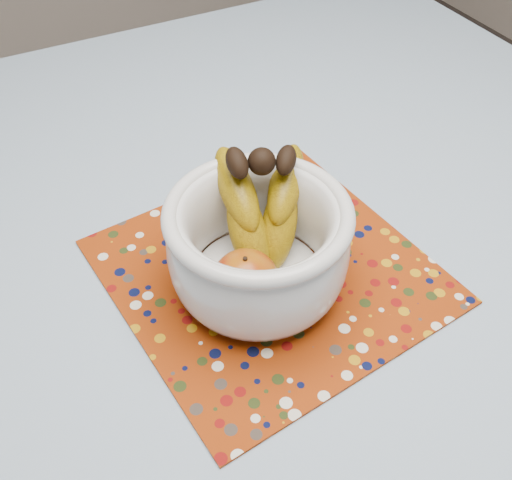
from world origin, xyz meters
TOP-DOWN VIEW (x-y plane):
  - table at (0.00, 0.00)m, footprint 1.20×1.20m
  - tablecloth at (0.00, 0.00)m, footprint 1.32×1.32m
  - placemat at (-0.03, -0.04)m, footprint 0.39×0.39m
  - fruit_bowl at (-0.05, -0.05)m, footprint 0.24×0.22m

SIDE VIEW (x-z plane):
  - table at x=0.00m, z-range 0.30..1.05m
  - tablecloth at x=0.00m, z-range 0.75..0.76m
  - placemat at x=-0.03m, z-range 0.76..0.76m
  - fruit_bowl at x=-0.05m, z-range 0.76..0.92m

